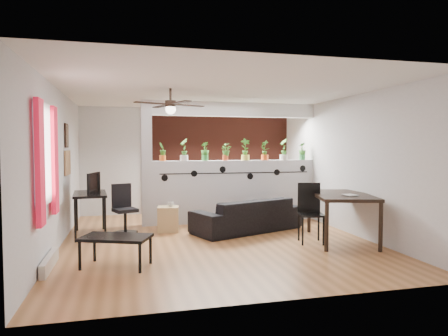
% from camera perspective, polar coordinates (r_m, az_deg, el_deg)
% --- Properties ---
extents(room_shell, '(6.30, 7.10, 2.90)m').
position_cam_1_polar(room_shell, '(7.08, -1.39, 0.26)').
color(room_shell, '#925C30').
rests_on(room_shell, ground).
extents(partition_wall, '(3.60, 0.18, 1.35)m').
position_cam_1_polar(partition_wall, '(8.77, 1.63, -3.31)').
color(partition_wall, '#BCBCC1').
rests_on(partition_wall, ground).
extents(ceiling_header, '(3.60, 0.18, 0.30)m').
position_cam_1_polar(ceiling_header, '(8.75, 1.65, 8.32)').
color(ceiling_header, silver).
rests_on(ceiling_header, room_shell).
extents(pier_column, '(0.22, 0.20, 2.60)m').
position_cam_1_polar(pier_column, '(8.42, -10.99, 0.64)').
color(pier_column, '#BCBCC1').
rests_on(pier_column, ground).
extents(brick_panel, '(3.90, 0.05, 2.60)m').
position_cam_1_polar(brick_panel, '(10.15, -0.56, 1.09)').
color(brick_panel, '#A4412F').
rests_on(brick_panel, ground).
extents(vine_decal, '(3.31, 0.01, 0.30)m').
position_cam_1_polar(vine_decal, '(8.64, 1.81, -0.71)').
color(vine_decal, black).
rests_on(vine_decal, partition_wall).
extents(window_assembly, '(0.09, 1.30, 1.55)m').
position_cam_1_polar(window_assembly, '(5.80, -24.13, 1.46)').
color(window_assembly, white).
rests_on(window_assembly, room_shell).
extents(baseboard_heater, '(0.08, 1.00, 0.18)m').
position_cam_1_polar(baseboard_heater, '(6.00, -23.67, -12.21)').
color(baseboard_heater, silver).
rests_on(baseboard_heater, ground).
extents(corkboard, '(0.03, 0.60, 0.45)m').
position_cam_1_polar(corkboard, '(7.93, -21.44, 0.71)').
color(corkboard, '#A0744D').
rests_on(corkboard, room_shell).
extents(framed_art, '(0.03, 0.34, 0.44)m').
position_cam_1_polar(framed_art, '(7.88, -21.57, 4.33)').
color(framed_art, '#8C7259').
rests_on(framed_art, room_shell).
extents(ceiling_fan, '(1.19, 1.19, 0.43)m').
position_cam_1_polar(ceiling_fan, '(6.68, -7.65, 8.78)').
color(ceiling_fan, black).
rests_on(ceiling_fan, room_shell).
extents(potted_plant_0, '(0.21, 0.23, 0.38)m').
position_cam_1_polar(potted_plant_0, '(8.44, -8.77, 2.39)').
color(potted_plant_0, '#DA5D19').
rests_on(potted_plant_0, partition_wall).
extents(potted_plant_1, '(0.26, 0.29, 0.47)m').
position_cam_1_polar(potted_plant_1, '(8.49, -5.73, 2.71)').
color(potted_plant_1, white).
rests_on(potted_plant_1, partition_wall).
extents(potted_plant_2, '(0.26, 0.24, 0.40)m').
position_cam_1_polar(potted_plant_2, '(8.56, -2.74, 2.49)').
color(potted_plant_2, '#328938').
rests_on(potted_plant_2, partition_wall).
extents(potted_plant_3, '(0.22, 0.23, 0.37)m').
position_cam_1_polar(potted_plant_3, '(8.66, 0.20, 2.38)').
color(potted_plant_3, '#B7401D').
rests_on(potted_plant_3, partition_wall).
extents(potted_plant_4, '(0.33, 0.32, 0.48)m').
position_cam_1_polar(potted_plant_4, '(8.78, 3.07, 2.78)').
color(potted_plant_4, '#D8CF4C').
rests_on(potted_plant_4, partition_wall).
extents(potted_plant_5, '(0.29, 0.26, 0.45)m').
position_cam_1_polar(potted_plant_5, '(8.92, 5.85, 2.64)').
color(potted_plant_5, '#E8531B').
rests_on(potted_plant_5, partition_wall).
extents(potted_plant_6, '(0.21, 0.26, 0.48)m').
position_cam_1_polar(potted_plant_6, '(9.08, 8.53, 2.75)').
color(potted_plant_6, silver).
rests_on(potted_plant_6, partition_wall).
extents(potted_plant_7, '(0.25, 0.23, 0.39)m').
position_cam_1_polar(potted_plant_7, '(9.26, 11.12, 2.45)').
color(potted_plant_7, '#308643').
rests_on(potted_plant_7, partition_wall).
extents(sofa, '(2.23, 1.50, 0.61)m').
position_cam_1_polar(sofa, '(7.87, 3.28, -6.77)').
color(sofa, black).
rests_on(sofa, ground).
extents(cube_shelf, '(0.45, 0.41, 0.49)m').
position_cam_1_polar(cube_shelf, '(7.88, -7.97, -7.23)').
color(cube_shelf, tan).
rests_on(cube_shelf, ground).
extents(cup, '(0.12, 0.12, 0.09)m').
position_cam_1_polar(cup, '(7.84, -7.62, -5.14)').
color(cup, gray).
rests_on(cup, cube_shelf).
extents(computer_desk, '(0.67, 1.14, 0.79)m').
position_cam_1_polar(computer_desk, '(7.81, -18.61, -3.94)').
color(computer_desk, black).
rests_on(computer_desk, ground).
extents(monitor, '(0.36, 0.15, 0.20)m').
position_cam_1_polar(monitor, '(7.94, -18.54, -2.54)').
color(monitor, black).
rests_on(monitor, computer_desk).
extents(office_chair, '(0.51, 0.51, 0.93)m').
position_cam_1_polar(office_chair, '(7.76, -14.08, -6.20)').
color(office_chair, black).
rests_on(office_chair, ground).
extents(dining_table, '(1.28, 1.70, 0.83)m').
position_cam_1_polar(dining_table, '(7.25, 16.44, -4.24)').
color(dining_table, black).
rests_on(dining_table, ground).
extents(book, '(0.19, 0.25, 0.02)m').
position_cam_1_polar(book, '(6.93, 16.98, -3.75)').
color(book, gray).
rests_on(book, dining_table).
extents(folding_chair, '(0.50, 0.50, 1.02)m').
position_cam_1_polar(folding_chair, '(7.08, 12.17, -5.49)').
color(folding_chair, black).
rests_on(folding_chair, ground).
extents(coffee_table, '(1.04, 0.81, 0.43)m').
position_cam_1_polar(coffee_table, '(5.72, -15.19, -9.80)').
color(coffee_table, black).
rests_on(coffee_table, ground).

